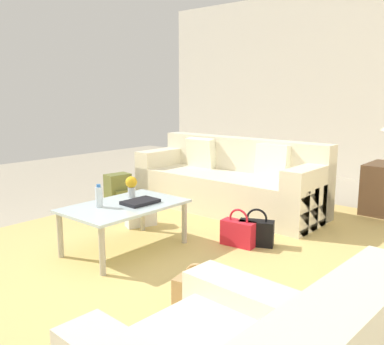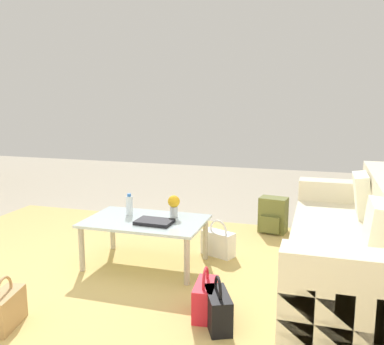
# 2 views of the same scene
# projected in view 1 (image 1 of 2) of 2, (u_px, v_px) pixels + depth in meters

# --- Properties ---
(ground_plane) EXTENTS (12.00, 12.00, 0.00)m
(ground_plane) POSITION_uv_depth(u_px,v_px,m) (129.00, 279.00, 3.29)
(ground_plane) COLOR #A89E89
(wall_left) EXTENTS (0.12, 8.00, 3.10)m
(wall_left) POSITION_uv_depth(u_px,v_px,m) (368.00, 84.00, 6.78)
(wall_left) COLOR silver
(wall_left) RESTS_ON ground
(area_rug) EXTENTS (5.20, 4.40, 0.01)m
(area_rug) POSITION_uv_depth(u_px,v_px,m) (199.00, 262.00, 3.61)
(area_rug) COLOR tan
(area_rug) RESTS_ON ground
(couch) EXTENTS (0.85, 2.36, 0.86)m
(couch) POSITION_uv_depth(u_px,v_px,m) (231.00, 184.00, 5.25)
(couch) COLOR beige
(couch) RESTS_ON ground
(coffee_table) EXTENTS (1.07, 0.68, 0.43)m
(coffee_table) POSITION_uv_depth(u_px,v_px,m) (125.00, 210.00, 3.83)
(coffee_table) COLOR silver
(coffee_table) RESTS_ON ground
(water_bottle) EXTENTS (0.06, 0.06, 0.20)m
(water_bottle) POSITION_uv_depth(u_px,v_px,m) (99.00, 197.00, 3.72)
(water_bottle) COLOR silver
(water_bottle) RESTS_ON coffee_table
(coffee_table_book) EXTENTS (0.32, 0.22, 0.03)m
(coffee_table_book) POSITION_uv_depth(u_px,v_px,m) (140.00, 202.00, 3.86)
(coffee_table_book) COLOR black
(coffee_table_book) RESTS_ON coffee_table
(flower_vase) EXTENTS (0.11, 0.11, 0.21)m
(flower_vase) POSITION_uv_depth(u_px,v_px,m) (131.00, 185.00, 4.06)
(flower_vase) COLOR #B2B7BC
(flower_vase) RESTS_ON coffee_table
(handbag_red) EXTENTS (0.17, 0.33, 0.36)m
(handbag_red) POSITION_uv_depth(u_px,v_px,m) (238.00, 233.00, 3.98)
(handbag_red) COLOR red
(handbag_red) RESTS_ON ground
(handbag_white) EXTENTS (0.35, 0.25, 0.36)m
(handbag_white) POSITION_uv_depth(u_px,v_px,m) (141.00, 214.00, 4.57)
(handbag_white) COLOR white
(handbag_white) RESTS_ON ground
(handbag_black) EXTENTS (0.26, 0.35, 0.36)m
(handbag_black) POSITION_uv_depth(u_px,v_px,m) (256.00, 232.00, 4.00)
(handbag_black) COLOR black
(handbag_black) RESTS_ON ground
(handbag_tan) EXTENTS (0.20, 0.34, 0.36)m
(handbag_tan) POSITION_uv_depth(u_px,v_px,m) (198.00, 297.00, 2.72)
(handbag_tan) COLOR tan
(handbag_tan) RESTS_ON ground
(backpack_olive) EXTENTS (0.33, 0.29, 0.40)m
(backpack_olive) POSITION_uv_depth(u_px,v_px,m) (118.00, 190.00, 5.44)
(backpack_olive) COLOR olive
(backpack_olive) RESTS_ON ground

